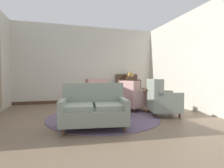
% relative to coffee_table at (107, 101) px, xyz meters
% --- Properties ---
extents(ground, '(8.97, 8.97, 0.00)m').
position_rel_coffee_table_xyz_m(ground, '(-0.13, -0.42, -0.42)').
color(ground, brown).
extents(wall_back, '(6.23, 0.08, 3.27)m').
position_rel_coffee_table_xyz_m(wall_back, '(-0.13, 2.78, 1.22)').
color(wall_back, beige).
rests_on(wall_back, ground).
extents(wall_right, '(0.08, 4.48, 3.27)m').
position_rel_coffee_table_xyz_m(wall_right, '(2.90, 0.54, 1.22)').
color(wall_right, beige).
rests_on(wall_right, ground).
extents(baseboard_back, '(6.07, 0.03, 0.12)m').
position_rel_coffee_table_xyz_m(baseboard_back, '(-0.13, 2.73, -0.36)').
color(baseboard_back, '#4C3323').
rests_on(baseboard_back, ground).
extents(area_rug, '(3.05, 3.05, 0.01)m').
position_rel_coffee_table_xyz_m(area_rug, '(-0.13, -0.12, -0.41)').
color(area_rug, '#5B4C60').
rests_on(area_rug, ground).
extents(coffee_table, '(0.89, 0.89, 0.51)m').
position_rel_coffee_table_xyz_m(coffee_table, '(0.00, 0.00, 0.00)').
color(coffee_table, '#4C3323').
rests_on(coffee_table, ground).
extents(porcelain_vase, '(0.15, 0.15, 0.36)m').
position_rel_coffee_table_xyz_m(porcelain_vase, '(-0.05, -0.03, 0.25)').
color(porcelain_vase, '#4C7A66').
rests_on(porcelain_vase, coffee_table).
extents(settee, '(1.47, 1.01, 0.96)m').
position_rel_coffee_table_xyz_m(settee, '(-0.56, -1.06, -0.01)').
color(settee, gray).
rests_on(settee, ground).
extents(armchair_back_corner, '(0.98, 1.07, 1.03)m').
position_rel_coffee_table_xyz_m(armchair_back_corner, '(-0.18, 1.23, 0.02)').
color(armchair_back_corner, tan).
rests_on(armchair_back_corner, ground).
extents(armchair_far_left, '(0.97, 0.99, 1.04)m').
position_rel_coffee_table_xyz_m(armchair_far_left, '(1.48, -0.41, 0.03)').
color(armchair_far_left, gray).
rests_on(armchair_far_left, ground).
extents(armchair_beside_settee, '(1.05, 0.97, 0.98)m').
position_rel_coffee_table_xyz_m(armchair_beside_settee, '(1.05, 0.47, 0.01)').
color(armchair_beside_settee, tan).
rests_on(armchair_beside_settee, ground).
extents(side_table, '(0.48, 0.48, 0.74)m').
position_rel_coffee_table_xyz_m(side_table, '(1.37, 0.08, 0.03)').
color(side_table, '#4C3323').
rests_on(side_table, ground).
extents(sideboard, '(1.05, 0.43, 1.22)m').
position_rel_coffee_table_xyz_m(sideboard, '(1.62, 2.49, 0.14)').
color(sideboard, '#4C3323').
rests_on(sideboard, ground).
extents(gramophone, '(0.42, 0.48, 0.48)m').
position_rel_coffee_table_xyz_m(gramophone, '(1.66, 2.40, 0.79)').
color(gramophone, '#4C3323').
rests_on(gramophone, sideboard).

